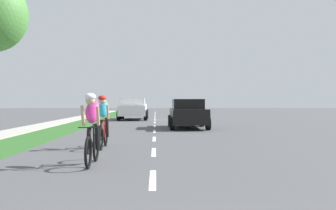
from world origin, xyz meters
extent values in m
plane|color=#4C4C4F|center=(0.00, 20.00, 0.00)|extent=(120.00, 120.00, 0.00)
cube|color=#2D6026|center=(-4.64, 20.00, 0.00)|extent=(1.97, 70.00, 0.01)
cube|color=#B2ADA3|center=(-6.36, 20.00, 0.00)|extent=(1.47, 70.00, 0.10)
cube|color=white|center=(0.00, 5.33, 0.00)|extent=(0.12, 1.80, 0.01)
cube|color=white|center=(0.00, 9.07, 0.00)|extent=(0.12, 1.80, 0.01)
cube|color=white|center=(0.00, 12.80, 0.00)|extent=(0.12, 1.80, 0.01)
cube|color=white|center=(0.00, 16.53, 0.00)|extent=(0.12, 1.80, 0.01)
cube|color=white|center=(0.00, 20.27, 0.00)|extent=(0.12, 1.80, 0.01)
cube|color=white|center=(0.00, 24.00, 0.00)|extent=(0.12, 1.80, 0.01)
cube|color=white|center=(0.00, 27.73, 0.00)|extent=(0.12, 1.80, 0.01)
cube|color=white|center=(0.00, 31.47, 0.00)|extent=(0.12, 1.80, 0.01)
cube|color=white|center=(0.00, 35.20, 0.00)|extent=(0.12, 1.80, 0.01)
cube|color=white|center=(0.00, 38.93, 0.00)|extent=(0.12, 1.80, 0.01)
cube|color=white|center=(0.00, 42.67, 0.00)|extent=(0.12, 1.80, 0.01)
cube|color=white|center=(0.00, 46.40, 0.00)|extent=(0.12, 1.80, 0.01)
cube|color=white|center=(0.00, 50.13, 0.00)|extent=(0.12, 1.80, 0.01)
torus|color=black|center=(-1.34, 7.49, 0.34)|extent=(0.06, 0.68, 0.68)
torus|color=black|center=(-1.34, 6.45, 0.34)|extent=(0.06, 0.68, 0.68)
cylinder|color=black|center=(-1.34, 6.87, 0.52)|extent=(0.04, 0.59, 0.43)
cylinder|color=black|center=(-1.34, 7.15, 0.62)|extent=(0.04, 0.04, 0.55)
cylinder|color=black|center=(-1.34, 6.92, 0.85)|extent=(0.03, 0.55, 0.03)
cylinder|color=black|center=(-1.34, 6.47, 0.86)|extent=(0.42, 0.02, 0.02)
ellipsoid|color=#CC2D8C|center=(-1.34, 6.99, 1.18)|extent=(0.30, 0.54, 0.63)
sphere|color=tan|center=(-1.34, 6.71, 1.42)|extent=(0.20, 0.20, 0.20)
ellipsoid|color=white|center=(-1.34, 6.71, 1.50)|extent=(0.24, 0.28, 0.16)
cylinder|color=tan|center=(-1.50, 6.71, 1.10)|extent=(0.07, 0.26, 0.45)
cylinder|color=tan|center=(-1.18, 6.71, 1.10)|extent=(0.07, 0.26, 0.45)
cylinder|color=black|center=(-1.44, 7.07, 0.52)|extent=(0.10, 0.30, 0.60)
cylinder|color=black|center=(-1.24, 7.02, 0.62)|extent=(0.10, 0.25, 0.61)
torus|color=black|center=(-1.51, 10.59, 0.34)|extent=(0.06, 0.68, 0.68)
torus|color=black|center=(-1.51, 9.55, 0.34)|extent=(0.06, 0.68, 0.68)
cylinder|color=red|center=(-1.51, 9.97, 0.52)|extent=(0.04, 0.59, 0.43)
cylinder|color=red|center=(-1.51, 10.25, 0.62)|extent=(0.04, 0.04, 0.55)
cylinder|color=red|center=(-1.51, 10.02, 0.85)|extent=(0.03, 0.55, 0.03)
cylinder|color=black|center=(-1.51, 9.57, 0.86)|extent=(0.42, 0.02, 0.02)
ellipsoid|color=#26A5CC|center=(-1.51, 10.09, 1.18)|extent=(0.30, 0.54, 0.63)
sphere|color=tan|center=(-1.51, 9.81, 1.42)|extent=(0.20, 0.20, 0.20)
ellipsoid|color=red|center=(-1.51, 9.81, 1.50)|extent=(0.24, 0.28, 0.16)
cylinder|color=tan|center=(-1.67, 9.81, 1.10)|extent=(0.07, 0.26, 0.45)
cylinder|color=tan|center=(-1.35, 9.81, 1.10)|extent=(0.07, 0.26, 0.45)
cylinder|color=black|center=(-1.61, 10.17, 0.52)|extent=(0.10, 0.30, 0.60)
cylinder|color=black|center=(-1.41, 10.12, 0.62)|extent=(0.10, 0.25, 0.61)
cube|color=black|center=(1.74, 18.62, 0.64)|extent=(1.76, 4.30, 0.76)
cube|color=black|center=(1.74, 18.77, 1.26)|extent=(1.55, 2.24, 0.52)
cube|color=#1E2833|center=(1.74, 17.80, 1.24)|extent=(1.44, 0.08, 0.44)
cylinder|color=black|center=(0.86, 17.28, 0.32)|extent=(0.22, 0.64, 0.64)
cylinder|color=black|center=(2.62, 17.28, 0.32)|extent=(0.22, 0.64, 0.64)
cylinder|color=black|center=(0.86, 19.95, 0.32)|extent=(0.22, 0.64, 0.64)
cylinder|color=black|center=(2.62, 19.95, 0.32)|extent=(0.22, 0.64, 0.64)
cube|color=silver|center=(-1.66, 28.34, 0.72)|extent=(1.96, 5.10, 0.76)
cube|color=silver|center=(-1.66, 27.57, 1.32)|extent=(1.80, 1.78, 0.64)
cube|color=#1E2833|center=(-1.66, 26.86, 1.30)|extent=(1.67, 0.08, 0.52)
cube|color=silver|center=(-2.56, 29.36, 1.02)|extent=(0.08, 2.80, 0.40)
cube|color=silver|center=(-0.76, 29.36, 1.02)|extent=(0.08, 2.80, 0.40)
cube|color=silver|center=(-1.66, 30.85, 1.02)|extent=(1.80, 0.08, 0.40)
cylinder|color=black|center=(-2.64, 26.81, 0.38)|extent=(0.26, 0.76, 0.76)
cylinder|color=black|center=(-0.68, 26.81, 0.38)|extent=(0.26, 0.76, 0.76)
cylinder|color=black|center=(-2.64, 29.87, 0.38)|extent=(0.26, 0.76, 0.76)
cylinder|color=black|center=(-0.68, 29.87, 0.38)|extent=(0.26, 0.76, 0.76)
camera|label=1|loc=(0.05, -1.61, 1.40)|focal=41.49mm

